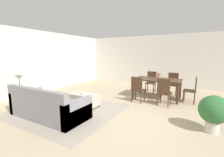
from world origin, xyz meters
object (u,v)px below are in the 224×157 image
Objects in this scene: dining_table at (157,81)px; dining_chair_head_east at (192,88)px; dining_chair_far_right at (173,82)px; book_on_ottoman at (85,94)px; dining_chair_near_right at (164,91)px; vase_centerpiece at (159,76)px; potted_plant at (214,111)px; ottoman_table at (83,99)px; table_lamp at (19,78)px; dining_chair_near_left at (138,88)px; side_table at (21,94)px; dining_chair_far_left at (151,81)px; couch at (48,107)px.

dining_table is 1.87× the size of dining_chair_head_east.
dining_chair_far_right is 3.75m from book_on_ottoman.
dining_chair_near_right is 0.93m from vase_centerpiece.
potted_plant reaches higher than dining_table.
dining_chair_far_right reaches higher than book_on_ottoman.
dining_chair_head_east is at bearing 34.57° from book_on_ottoman.
ottoman_table is at bearing -146.16° from dining_chair_head_east.
ottoman_table is 0.21m from book_on_ottoman.
table_lamp reaches higher than dining_chair_head_east.
potted_plant is at bearing -29.24° from dining_chair_near_left.
side_table is 5.35m from potted_plant.
side_table is at bearing -146.87° from book_on_ottoman.
dining_chair_head_east is (3.14, 2.10, 0.29)m from ottoman_table.
dining_chair_near_right is 1.69m from dining_chair_far_right.
dining_chair_near_left is 1.00× the size of dining_chair_far_left.
table_lamp is at bearing -134.16° from dining_chair_far_right.
couch is 3.56m from dining_chair_near_right.
dining_chair_near_left is 1.00× the size of dining_chair_near_right.
side_table is at bearing -145.94° from dining_chair_head_east.
dining_chair_near_left is 1.76m from dining_chair_far_left.
book_on_ottoman is 0.31× the size of potted_plant.
book_on_ottoman is at bearing -114.28° from dining_chair_far_left.
dining_table is 1.87× the size of dining_chair_far_right.
dining_table is (2.13, 3.29, 0.39)m from couch.
dining_chair_far_left is 1.91m from dining_chair_head_east.
table_lamp reaches higher than vase_centerpiece.
dining_chair_far_left reaches higher than ottoman_table.
dining_chair_far_right is at bearing 58.21° from couch.
dining_chair_far_right is 3.97× the size of vase_centerpiece.
dining_chair_near_left is (1.66, 2.42, 0.23)m from couch.
dining_chair_far_right is (2.58, 4.16, 0.23)m from couch.
dining_chair_far_left is at bearing 90.04° from dining_chair_near_left.
potted_plant is at bearing 12.16° from table_lamp.
dining_chair_head_east is 3.54× the size of book_on_ottoman.
table_lamp reaches higher than dining_chair_far_right.
dining_chair_near_right is 2.59m from book_on_ottoman.
dining_table is 0.22m from vase_centerpiece.
book_on_ottoman is (-1.89, -2.06, -0.46)m from vase_centerpiece.
ottoman_table is 1.25× the size of dining_chair_far_left.
dining_table is (3.51, 3.22, -0.28)m from table_lamp.
ottoman_table is at bearing -139.37° from dining_chair_near_left.
side_table is at bearing 176.89° from couch.
dining_chair_far_left is at bearing 117.65° from dining_table.
ottoman_table is 1.25× the size of dining_chair_near_left.
potted_plant is (3.63, 0.03, 0.26)m from ottoman_table.
side_table is 5.72m from dining_chair_head_east.
dining_chair_near_right is 3.97× the size of vase_centerpiece.
vase_centerpiece is 2.65m from potted_plant.
vase_centerpiece is at bearing 46.27° from ottoman_table.
dining_chair_near_left is at bearing 40.63° from ottoman_table.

